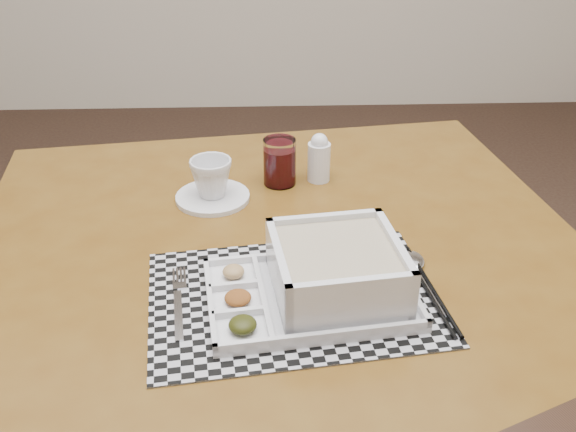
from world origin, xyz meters
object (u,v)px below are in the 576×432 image
object	(u,v)px
cup	(211,178)
creamer_bottle	(319,158)
dining_table	(284,295)
serving_tray	(329,277)
juice_glass	(280,164)

from	to	relation	value
cup	creamer_bottle	size ratio (longest dim) A/B	0.79
dining_table	serving_tray	xyz separation A→B (m)	(0.07, -0.12, 0.13)
cup	juice_glass	xyz separation A→B (m)	(0.14, 0.07, -0.00)
cup	juice_glass	world-z (taller)	juice_glass
cup	creamer_bottle	world-z (taller)	creamer_bottle
serving_tray	juice_glass	xyz separation A→B (m)	(-0.07, 0.40, 0.01)
serving_tray	cup	world-z (taller)	serving_tray
cup	creamer_bottle	bearing A→B (deg)	8.39
serving_tray	cup	xyz separation A→B (m)	(-0.20, 0.33, 0.01)
dining_table	cup	distance (m)	0.29
creamer_bottle	serving_tray	bearing A→B (deg)	-92.40
juice_glass	dining_table	bearing A→B (deg)	-90.06
serving_tray	cup	distance (m)	0.39
serving_tray	juice_glass	size ratio (longest dim) A/B	3.46
dining_table	creamer_bottle	size ratio (longest dim) A/B	11.63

